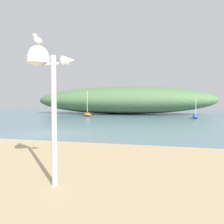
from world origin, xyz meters
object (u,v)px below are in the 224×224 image
object	(u,v)px
sailboat_centre_water	(87,114)
sailboat_east_reach	(196,116)
mast_structure	(44,71)
seagull_on_radar	(38,39)

from	to	relation	value
sailboat_centre_water	sailboat_east_reach	bearing A→B (deg)	-5.47
mast_structure	sailboat_centre_water	world-z (taller)	sailboat_centre_water
seagull_on_radar	sailboat_centre_water	size ratio (longest dim) A/B	0.08
mast_structure	sailboat_east_reach	xyz separation A→B (m)	(7.44, 26.53, -2.53)
mast_structure	sailboat_east_reach	distance (m)	27.67
mast_structure	sailboat_east_reach	bearing A→B (deg)	74.33
sailboat_centre_water	mast_structure	bearing A→B (deg)	-71.61
mast_structure	seagull_on_radar	distance (m)	0.72
seagull_on_radar	sailboat_east_reach	world-z (taller)	seagull_on_radar
sailboat_centre_water	sailboat_east_reach	size ratio (longest dim) A/B	1.44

